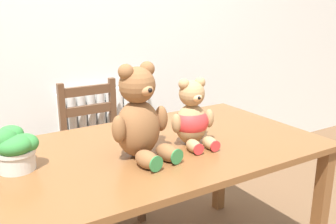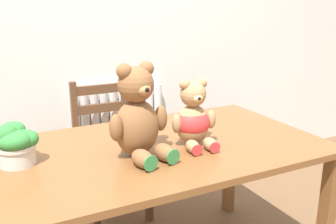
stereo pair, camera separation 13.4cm
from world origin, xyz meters
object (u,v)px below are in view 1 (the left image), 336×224
at_px(wooden_chair_behind, 99,151).
at_px(teddy_bear_right, 192,118).
at_px(teddy_bear_left, 140,118).
at_px(potted_plant, 15,148).

xyz_separation_m(wooden_chair_behind, teddy_bear_right, (0.15, -0.84, 0.41)).
distance_m(wooden_chair_behind, teddy_bear_right, 0.95).
bearing_deg(teddy_bear_left, potted_plant, -25.10).
xyz_separation_m(wooden_chair_behind, potted_plant, (-0.60, -0.71, 0.38)).
height_order(wooden_chair_behind, potted_plant, potted_plant).
xyz_separation_m(wooden_chair_behind, teddy_bear_left, (-0.13, -0.84, 0.46)).
distance_m(wooden_chair_behind, teddy_bear_left, 0.97).
relative_size(teddy_bear_left, potted_plant, 2.22).
bearing_deg(wooden_chair_behind, potted_plant, 49.66).
distance_m(teddy_bear_left, potted_plant, 0.50).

